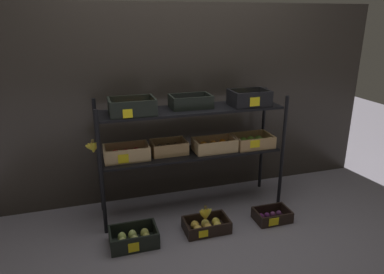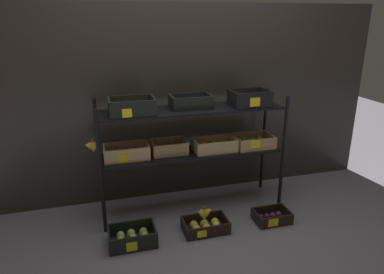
{
  "view_description": "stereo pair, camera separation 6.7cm",
  "coord_description": "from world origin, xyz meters",
  "px_view_note": "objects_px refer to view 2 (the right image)",
  "views": [
    {
      "loc": [
        -0.87,
        -2.83,
        1.71
      ],
      "look_at": [
        0.0,
        0.0,
        0.7
      ],
      "focal_mm": 32.99,
      "sensor_mm": 36.0,
      "label": 1
    },
    {
      "loc": [
        -0.81,
        -2.85,
        1.71
      ],
      "look_at": [
        0.0,
        0.0,
        0.7
      ],
      "focal_mm": 32.99,
      "sensor_mm": 36.0,
      "label": 2
    }
  ],
  "objects_px": {
    "display_rack": "(192,132)",
    "crate_ground_plum": "(272,217)",
    "crate_ground_pear": "(132,238)",
    "crate_ground_apple_gold": "(205,226)",
    "banana_bunch_loose": "(204,214)"
  },
  "relations": [
    {
      "from": "display_rack",
      "to": "crate_ground_pear",
      "type": "xyz_separation_m",
      "value": [
        -0.61,
        -0.42,
        -0.69
      ]
    },
    {
      "from": "display_rack",
      "to": "banana_bunch_loose",
      "type": "distance_m",
      "value": 0.72
    },
    {
      "from": "crate_ground_pear",
      "to": "banana_bunch_loose",
      "type": "xyz_separation_m",
      "value": [
        0.6,
        0.01,
        0.11
      ]
    },
    {
      "from": "crate_ground_pear",
      "to": "crate_ground_plum",
      "type": "relative_size",
      "value": 1.21
    },
    {
      "from": "display_rack",
      "to": "crate_ground_plum",
      "type": "height_order",
      "value": "display_rack"
    },
    {
      "from": "crate_ground_pear",
      "to": "crate_ground_apple_gold",
      "type": "bearing_deg",
      "value": 1.23
    },
    {
      "from": "crate_ground_apple_gold",
      "to": "banana_bunch_loose",
      "type": "height_order",
      "value": "banana_bunch_loose"
    },
    {
      "from": "crate_ground_pear",
      "to": "crate_ground_apple_gold",
      "type": "distance_m",
      "value": 0.61
    },
    {
      "from": "display_rack",
      "to": "crate_ground_pear",
      "type": "distance_m",
      "value": 1.01
    },
    {
      "from": "display_rack",
      "to": "crate_ground_apple_gold",
      "type": "height_order",
      "value": "display_rack"
    },
    {
      "from": "crate_ground_pear",
      "to": "crate_ground_apple_gold",
      "type": "height_order",
      "value": "crate_ground_pear"
    },
    {
      "from": "display_rack",
      "to": "banana_bunch_loose",
      "type": "relative_size",
      "value": 13.2
    },
    {
      "from": "crate_ground_pear",
      "to": "banana_bunch_loose",
      "type": "bearing_deg",
      "value": 0.91
    },
    {
      "from": "display_rack",
      "to": "crate_ground_plum",
      "type": "relative_size",
      "value": 5.66
    },
    {
      "from": "display_rack",
      "to": "crate_ground_apple_gold",
      "type": "bearing_deg",
      "value": -89.42
    }
  ]
}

